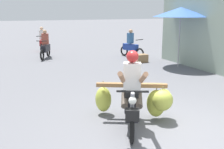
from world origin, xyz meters
The scene contains 7 objects.
ground_plane centered at (0.00, 0.00, 0.00)m, with size 120.00×120.00×0.00m, color slate.
motorbike_main_loaded centered at (-0.23, 0.78, 0.53)m, with size 1.62×1.99×1.58m.
motorbike_distant_ahead_left centered at (-0.51, 11.93, 0.57)m, with size 0.63×1.59×1.40m.
motorbike_distant_ahead_right centered at (3.30, 8.17, 0.57)m, with size 0.70×1.56×1.40m.
motorbike_distant_far_ahead centered at (-0.74, 9.48, 0.57)m, with size 0.82×1.50×1.40m.
market_umbrella_near_shop centered at (4.08, 5.30, 2.25)m, with size 2.25×2.25×2.44m.
produce_crate centered at (3.10, 6.74, 0.18)m, with size 0.56×0.40×0.36m, color olive.
Camera 1 is at (-2.84, -3.91, 2.33)m, focal length 43.11 mm.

